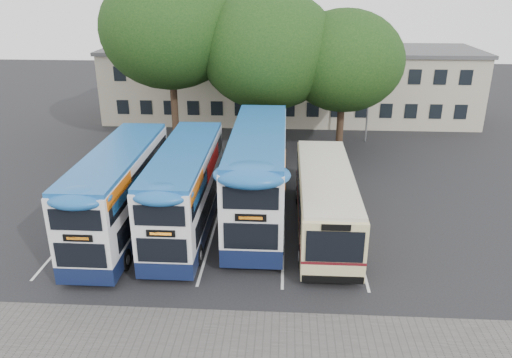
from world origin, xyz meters
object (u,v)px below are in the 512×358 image
object	(u,v)px
tree_left	(170,29)
tree_mid	(269,50)
tree_right	(344,61)
bus_dd_mid	(186,186)
bus_single	(325,197)
lamp_post	(371,76)
bus_dd_right	(258,171)
bus_dd_left	(120,189)

from	to	relation	value
tree_left	tree_mid	xyz separation A→B (m)	(6.82, -0.26, -1.29)
tree_right	bus_dd_mid	distance (m)	15.94
tree_mid	bus_dd_mid	bearing A→B (deg)	-105.64
tree_right	tree_left	bearing A→B (deg)	178.52
bus_single	bus_dd_mid	bearing A→B (deg)	-176.81
tree_right	bus_dd_mid	bearing A→B (deg)	-124.63
lamp_post	bus_dd_right	bearing A→B (deg)	-118.82
bus_dd_left	tree_right	bearing A→B (deg)	48.15
bus_dd_left	tree_left	bearing A→B (deg)	90.73
lamp_post	bus_dd_mid	bearing A→B (deg)	-125.69
bus_dd_mid	bus_dd_right	size ratio (longest dim) A/B	0.89
bus_single	tree_right	bearing A→B (deg)	81.23
bus_single	tree_left	bearing A→B (deg)	128.79
bus_dd_mid	bus_dd_left	bearing A→B (deg)	-169.73
bus_dd_left	lamp_post	bearing A→B (deg)	48.44
tree_right	bus_dd_left	world-z (taller)	tree_right
bus_dd_mid	lamp_post	bearing A→B (deg)	54.31
lamp_post	bus_single	world-z (taller)	lamp_post
tree_mid	bus_dd_mid	xyz separation A→B (m)	(-3.55, -12.69, -4.91)
bus_dd_right	lamp_post	bearing A→B (deg)	61.18
tree_right	bus_dd_right	bearing A→B (deg)	-115.47
lamp_post	tree_right	size ratio (longest dim) A/B	0.90
tree_left	bus_dd_mid	size ratio (longest dim) A/B	1.24
bus_dd_right	bus_single	xyz separation A→B (m)	(3.36, -1.23, -0.84)
bus_dd_left	bus_dd_right	xyz separation A→B (m)	(6.57, 2.17, 0.26)
tree_left	bus_dd_left	size ratio (longest dim) A/B	1.24
tree_mid	bus_single	size ratio (longest dim) A/B	1.08
bus_dd_mid	bus_single	size ratio (longest dim) A/B	0.97
tree_mid	bus_dd_right	world-z (taller)	tree_mid
lamp_post	tree_right	world-z (taller)	tree_right
lamp_post	bus_single	xyz separation A→B (m)	(-4.23, -15.03, -3.32)
tree_mid	bus_dd_right	xyz separation A→B (m)	(-0.08, -11.08, -4.64)
tree_right	bus_single	xyz separation A→B (m)	(-1.89, -12.26, -4.79)
tree_left	bus_single	world-z (taller)	tree_left
bus_dd_mid	tree_mid	bearing A→B (deg)	74.36
bus_dd_mid	tree_left	bearing A→B (deg)	104.14
bus_dd_left	bus_dd_mid	bearing A→B (deg)	10.27
lamp_post	tree_left	distance (m)	14.94
tree_right	bus_dd_left	bearing A→B (deg)	-131.85
bus_dd_right	tree_mid	bearing A→B (deg)	89.61
bus_dd_left	bus_dd_mid	world-z (taller)	bus_dd_left
tree_left	bus_dd_mid	world-z (taller)	tree_left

